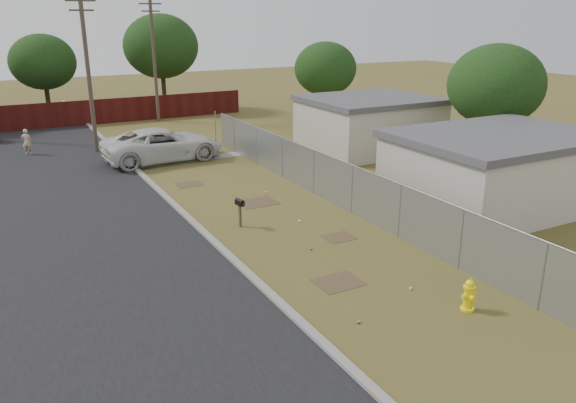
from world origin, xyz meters
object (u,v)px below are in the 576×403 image
fire_hydrant (469,295)px  pickup_truck (163,145)px  pedestrian (27,142)px  mailbox (240,205)px

fire_hydrant → pickup_truck: bearing=97.2°
fire_hydrant → pedestrian: pedestrian is taller
mailbox → pedestrian: bearing=110.4°
fire_hydrant → pedestrian: size_ratio=0.63×
fire_hydrant → pedestrian: 26.79m
pedestrian → mailbox: bearing=128.7°
fire_hydrant → pickup_truck: 20.30m
pedestrian → pickup_truck: bearing=160.2°
pickup_truck → mailbox: bearing=175.1°
pickup_truck → pedestrian: pickup_truck is taller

